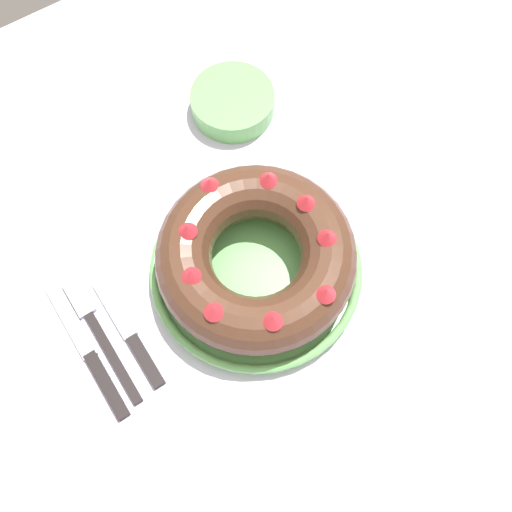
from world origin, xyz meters
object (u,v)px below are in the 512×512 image
object	(u,v)px
serving_knife	(92,359)
cake_knife	(133,339)
serving_dish	(256,270)
fork	(98,331)
side_bowl	(233,102)
bundt_cake	(256,256)

from	to	relation	value
serving_knife	cake_knife	size ratio (longest dim) A/B	1.26
serving_knife	serving_dish	bearing A→B (deg)	-2.28
serving_knife	fork	bearing A→B (deg)	52.97
fork	side_bowl	xyz separation A→B (m)	(0.34, 0.20, 0.01)
serving_dish	fork	distance (m)	0.22
serving_dish	serving_knife	world-z (taller)	serving_dish
serving_dish	bundt_cake	xyz separation A→B (m)	(-0.00, -0.00, 0.05)
serving_knife	cake_knife	distance (m)	0.06
bundt_cake	fork	xyz separation A→B (m)	(-0.22, 0.04, -0.06)
serving_dish	serving_knife	distance (m)	0.24
cake_knife	fork	bearing A→B (deg)	136.14
bundt_cake	serving_knife	xyz separation A→B (m)	(-0.24, 0.01, -0.06)
fork	side_bowl	distance (m)	0.40
serving_knife	side_bowl	world-z (taller)	side_bowl
bundt_cake	fork	distance (m)	0.23
fork	serving_knife	xyz separation A→B (m)	(-0.02, -0.03, 0.00)
serving_dish	serving_knife	size ratio (longest dim) A/B	1.34
serving_dish	bundt_cake	size ratio (longest dim) A/B	1.10
cake_knife	side_bowl	size ratio (longest dim) A/B	1.33
bundt_cake	side_bowl	size ratio (longest dim) A/B	2.03
serving_knife	side_bowl	xyz separation A→B (m)	(0.36, 0.23, 0.01)
fork	serving_knife	world-z (taller)	serving_knife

